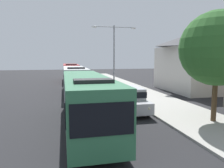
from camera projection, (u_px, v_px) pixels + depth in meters
name	position (u px, v px, depth m)	size (l,w,h in m)	color
bus_lead	(86.00, 99.00, 12.93)	(2.58, 11.30, 3.21)	#33724C
bus_second_in_line	(75.00, 79.00, 25.15)	(2.58, 10.69, 3.21)	silver
bus_middle	(71.00, 72.00, 37.89)	(2.58, 10.90, 3.21)	maroon
white_suv	(130.00, 98.00, 16.56)	(1.86, 5.10, 1.90)	#B7B7BC
streetlamp_mid	(114.00, 50.00, 28.47)	(5.90, 0.28, 8.27)	gray
roadside_tree	(217.00, 49.00, 13.13)	(4.63, 4.63, 6.89)	#4C3823
house_distant_gabled	(200.00, 60.00, 26.99)	(8.85, 9.71, 7.64)	beige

